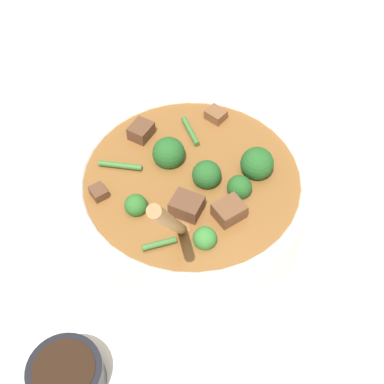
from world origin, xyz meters
name	(u,v)px	position (x,y,z in m)	size (l,w,h in m)	color
ground_plane	(192,221)	(0.00, 0.00, 0.00)	(4.00, 4.00, 0.00)	silver
stew_bowl	(192,195)	(0.00, 0.00, 0.06)	(0.30, 0.30, 0.29)	white
condiment_bowl	(67,375)	(0.10, -0.24, 0.02)	(0.08, 0.08, 0.04)	black
empty_plate	(281,104)	(-0.09, 0.25, 0.01)	(0.18, 0.18, 0.02)	white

